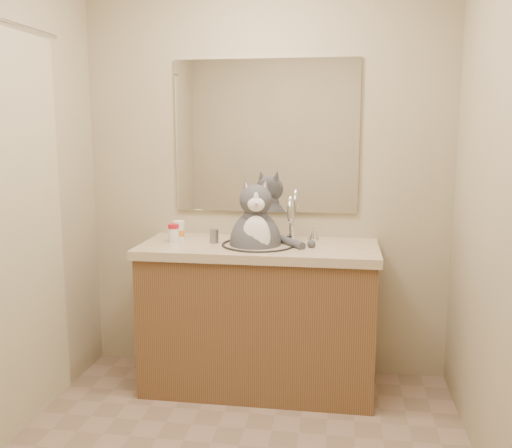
{
  "coord_description": "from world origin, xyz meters",
  "views": [
    {
      "loc": [
        0.46,
        -2.16,
        1.5
      ],
      "look_at": [
        0.03,
        0.65,
        1.02
      ],
      "focal_mm": 40.0,
      "sensor_mm": 36.0,
      "label": 1
    }
  ],
  "objects_px": {
    "cat": "(256,239)",
    "pill_bottle_redcap": "(174,233)",
    "grey_canister": "(214,236)",
    "pill_bottle_orange": "(179,231)"
  },
  "relations": [
    {
      "from": "pill_bottle_redcap",
      "to": "pill_bottle_orange",
      "type": "xyz_separation_m",
      "value": [
        0.01,
        0.05,
        0.0
      ]
    },
    {
      "from": "pill_bottle_orange",
      "to": "grey_canister",
      "type": "xyz_separation_m",
      "value": [
        0.22,
        -0.03,
        -0.02
      ]
    },
    {
      "from": "cat",
      "to": "pill_bottle_redcap",
      "type": "distance_m",
      "value": 0.48
    },
    {
      "from": "cat",
      "to": "grey_canister",
      "type": "bearing_deg",
      "value": 167.39
    },
    {
      "from": "cat",
      "to": "pill_bottle_redcap",
      "type": "bearing_deg",
      "value": 170.92
    },
    {
      "from": "pill_bottle_orange",
      "to": "cat",
      "type": "bearing_deg",
      "value": -5.06
    },
    {
      "from": "cat",
      "to": "grey_canister",
      "type": "height_order",
      "value": "cat"
    },
    {
      "from": "pill_bottle_redcap",
      "to": "pill_bottle_orange",
      "type": "height_order",
      "value": "pill_bottle_orange"
    },
    {
      "from": "pill_bottle_redcap",
      "to": "pill_bottle_orange",
      "type": "relative_size",
      "value": 0.91
    },
    {
      "from": "cat",
      "to": "grey_canister",
      "type": "relative_size",
      "value": 7.38
    }
  ]
}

